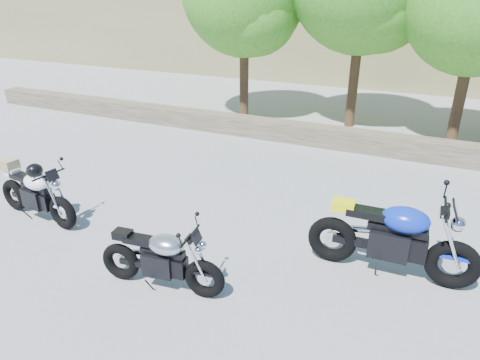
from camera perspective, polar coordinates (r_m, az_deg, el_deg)
name	(u,v)px	position (r m, az deg, el deg)	size (l,w,h in m)	color
ground	(203,243)	(7.02, -4.94, -8.37)	(90.00, 90.00, 0.00)	gray
stone_wall	(303,133)	(11.57, 8.46, 6.15)	(22.00, 0.55, 0.50)	#433D2D
silver_bike	(161,260)	(5.91, -10.44, -10.42)	(1.83, 0.58, 0.92)	black
white_bike	(35,192)	(8.28, -25.67, -1.40)	(1.94, 0.61, 1.07)	black
blue_bike	(393,239)	(6.38, 19.70, -7.37)	(2.36, 0.75, 1.18)	black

